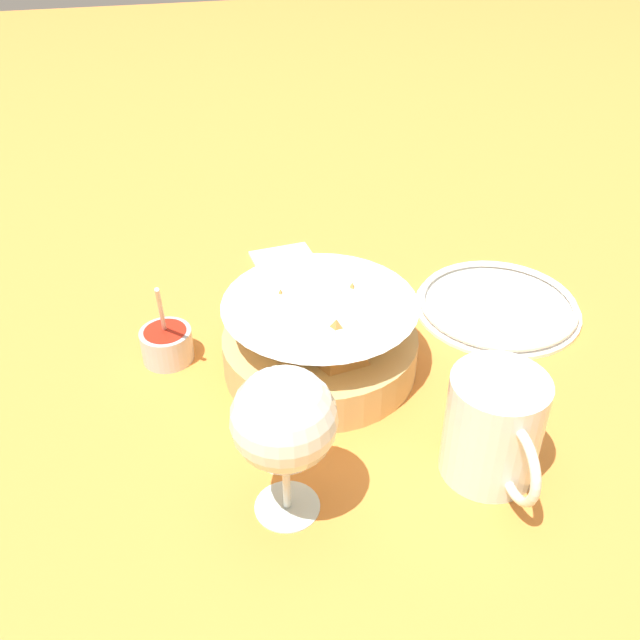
% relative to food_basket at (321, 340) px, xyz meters
% --- Properties ---
extents(ground_plane, '(4.00, 4.00, 0.00)m').
position_rel_food_basket_xyz_m(ground_plane, '(0.03, -0.04, -0.04)').
color(ground_plane, orange).
extents(food_basket, '(0.22, 0.22, 0.10)m').
position_rel_food_basket_xyz_m(food_basket, '(0.00, 0.00, 0.00)').
color(food_basket, tan).
rests_on(food_basket, ground_plane).
extents(sauce_cup, '(0.07, 0.06, 0.12)m').
position_rel_food_basket_xyz_m(sauce_cup, '(-0.06, -0.17, -0.02)').
color(sauce_cup, '#B7B7BC').
rests_on(sauce_cup, ground_plane).
extents(wine_glass, '(0.09, 0.09, 0.15)m').
position_rel_food_basket_xyz_m(wine_glass, '(0.19, -0.07, 0.07)').
color(wine_glass, silver).
rests_on(wine_glass, ground_plane).
extents(beer_mug, '(0.13, 0.09, 0.11)m').
position_rel_food_basket_xyz_m(beer_mug, '(0.19, 0.12, 0.01)').
color(beer_mug, silver).
rests_on(beer_mug, ground_plane).
extents(side_plate, '(0.21, 0.21, 0.01)m').
position_rel_food_basket_xyz_m(side_plate, '(-0.06, 0.24, -0.03)').
color(side_plate, white).
rests_on(side_plate, ground_plane).
extents(napkin, '(0.15, 0.10, 0.01)m').
position_rel_food_basket_xyz_m(napkin, '(-0.21, 0.01, -0.04)').
color(napkin, white).
rests_on(napkin, ground_plane).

